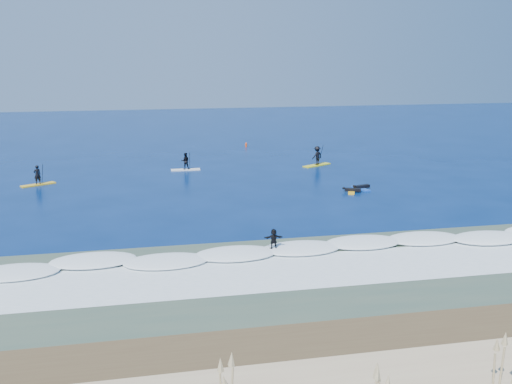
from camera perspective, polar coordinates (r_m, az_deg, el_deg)
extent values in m
plane|color=#041C4B|center=(43.15, -0.28, -1.64)|extent=(160.00, 160.00, 0.00)
cube|color=#4B3923|center=(23.84, 10.02, -15.20)|extent=(90.00, 5.00, 0.08)
cube|color=#384C3D|center=(30.24, 4.86, -8.55)|extent=(90.00, 13.00, 0.01)
cube|color=white|center=(33.84, 2.98, -6.05)|extent=(40.00, 6.00, 0.30)
cube|color=silver|center=(31.14, 4.35, -7.88)|extent=(34.00, 5.00, 0.02)
cube|color=gold|center=(54.28, -20.95, 0.70)|extent=(2.95, 2.07, 0.10)
imported|color=black|center=(54.10, -21.03, 1.63)|extent=(0.74, 0.66, 1.70)
cylinder|color=black|center=(54.25, -20.58, 1.64)|extent=(0.36, 0.62, 1.98)
cube|color=black|center=(54.44, -20.50, 0.67)|extent=(0.12, 0.03, 0.30)
cube|color=white|center=(57.61, -7.06, 2.23)|extent=(2.90, 0.77, 0.10)
imported|color=black|center=(57.44, -7.08, 3.09)|extent=(0.82, 0.64, 1.66)
cylinder|color=black|center=(57.48, -6.65, 3.05)|extent=(0.05, 0.67, 1.94)
cube|color=black|center=(57.65, -6.62, 2.16)|extent=(0.12, 0.03, 0.29)
cube|color=yellow|center=(59.86, 6.10, 2.70)|extent=(3.35, 2.39, 0.11)
imported|color=black|center=(59.67, 6.13, 3.67)|extent=(1.45, 1.24, 1.94)
cylinder|color=black|center=(60.05, 6.46, 3.65)|extent=(0.42, 0.70, 2.26)
cube|color=black|center=(60.24, 6.43, 2.65)|extent=(0.13, 0.03, 0.34)
cube|color=gold|center=(48.83, 9.53, 0.05)|extent=(1.23, 2.02, 0.09)
cube|color=black|center=(48.79, 9.65, 0.23)|extent=(1.39, 0.85, 0.22)
sphere|color=black|center=(48.79, 8.76, 0.37)|extent=(0.22, 0.22, 0.22)
cube|color=blue|center=(50.03, 10.44, 0.35)|extent=(1.09, 2.19, 0.10)
cube|color=black|center=(50.05, 10.54, 0.55)|extent=(1.51, 0.74, 0.24)
sphere|color=black|center=(49.55, 9.77, 0.57)|extent=(0.24, 0.24, 0.24)
cube|color=silver|center=(33.73, 1.77, -5.76)|extent=(1.82, 0.55, 0.09)
imported|color=black|center=(33.52, 1.78, -4.70)|extent=(1.13, 0.39, 1.21)
cylinder|color=#E04313|center=(71.53, -1.00, 4.72)|extent=(0.26, 0.26, 0.43)
cone|color=#E04313|center=(71.48, -1.00, 4.97)|extent=(0.19, 0.19, 0.21)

